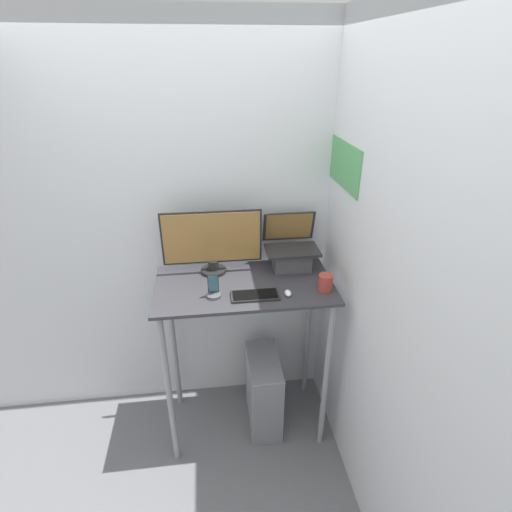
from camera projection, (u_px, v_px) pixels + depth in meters
name	position (u px, v px, depth m)	size (l,w,h in m)	color
ground_plane	(251.00, 454.00, 2.63)	(12.00, 12.00, 0.00)	slate
wall_back	(238.00, 235.00, 2.63)	(6.00, 0.05, 2.60)	silver
wall_side_right	(364.00, 278.00, 2.12)	(0.06, 6.00, 2.60)	silver
desk	(245.00, 312.00, 2.46)	(1.06, 0.57, 1.14)	#333338
laptop	(291.00, 253.00, 2.51)	(0.33, 0.26, 0.34)	#4C4C51
monitor	(212.00, 242.00, 2.41)	(0.60, 0.16, 0.40)	black
keyboard	(255.00, 295.00, 2.24)	(0.27, 0.12, 0.02)	black
mouse	(288.00, 293.00, 2.25)	(0.04, 0.06, 0.03)	white
cell_phone	(214.00, 291.00, 2.23)	(0.08, 0.08, 0.14)	#4C4C51
computer_tower	(264.00, 391.00, 2.77)	(0.20, 0.44, 0.55)	gray
mug	(325.00, 283.00, 2.29)	(0.08, 0.08, 0.10)	#9E382D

